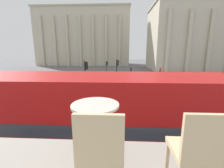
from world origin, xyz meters
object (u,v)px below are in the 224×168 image
Objects in this scene: car_navy at (171,83)px; traffic_light_mid at (117,71)px; traffic_light_near at (86,76)px; pedestrian_black at (131,69)px; cafe_dining_table at (96,119)px; pedestrian_red at (160,70)px; traffic_light_far at (107,67)px; plaza_building_right at (195,38)px; car_black at (87,85)px; pedestrian_yellow at (70,78)px; cafe_chair_0 at (101,151)px; plaza_building_left at (85,38)px; cafe_chair_1 at (198,151)px; double_decker_bus at (87,121)px.

traffic_light_mid is at bearing 137.11° from car_navy.
traffic_light_near is 22.33m from pedestrian_black.
cafe_dining_table is 0.44× the size of pedestrian_red.
traffic_light_near is 1.27× the size of traffic_light_far.
traffic_light_far is at bearing 103.42° from traffic_light_mid.
traffic_light_mid reaches higher than traffic_light_far.
traffic_light_mid is (-21.23, -25.72, -6.13)m from plaza_building_right.
pedestrian_yellow reaches higher than car_black.
cafe_chair_0 is 60.84m from plaza_building_left.
traffic_light_far is (-23.33, -16.93, -6.59)m from plaza_building_right.
cafe_chair_0 is 21.70m from car_navy.
traffic_light_mid reaches higher than car_black.
traffic_light_near reaches higher than traffic_light_mid.
traffic_light_mid is 16.66m from pedestrian_black.
pedestrian_black is (2.88, 34.05, -3.20)m from cafe_chair_0.
plaza_building_right is (21.25, 42.87, 4.63)m from cafe_dining_table.
plaza_building_left is 37.88m from plaza_building_right.
car_navy is at bearing 35.42° from traffic_light_near.
double_decker_bus is at bearing 117.79° from cafe_chair_1.
traffic_light_far is 0.78× the size of car_navy.
plaza_building_left is 31.23m from pedestrian_black.
plaza_building_left is 35.29m from traffic_light_far.
traffic_light_near is 13.06m from car_navy.
plaza_building_right is 28.24m from car_navy.
cafe_chair_1 is at bearing -83.39° from traffic_light_far.
pedestrian_yellow reaches higher than pedestrian_red.
car_black is at bearing -101.45° from traffic_light_far.
cafe_chair_1 reaches higher than pedestrian_yellow.
cafe_chair_0 is 1.00× the size of cafe_chair_1.
car_black is (-1.81, -8.95, -1.47)m from traffic_light_far.
car_navy is at bearing 68.43° from cafe_dining_table.
plaza_building_left reaches higher than double_decker_bus.
pedestrian_yellow is at bearing 117.40° from traffic_light_near.
double_decker_bus is 12.41× the size of cafe_chair_1.
cafe_chair_1 is at bearing -67.14° from double_decker_bus.
cafe_chair_1 is (1.96, -4.24, 1.83)m from double_decker_bus.
double_decker_bus is 7.01× the size of pedestrian_black.
double_decker_bus reaches higher than car_black.
pedestrian_yellow is (-7.53, 3.84, -1.67)m from traffic_light_mid.
plaza_building_left is 43.54m from car_black.
car_navy is (20.94, -38.97, -9.52)m from plaza_building_left.
cafe_chair_0 is 0.03× the size of plaza_building_left.
cafe_dining_table is at bearing 153.69° from cafe_chair_1.
traffic_light_far is at bearing 127.02° from pedestrian_yellow.
cafe_dining_table is 48.07m from plaza_building_right.
traffic_light_mid is 8.61m from pedestrian_yellow.
pedestrian_yellow is (-7.65, 21.60, -3.15)m from cafe_chair_0.
traffic_light_near is 2.59× the size of pedestrian_black.
traffic_light_near reaches higher than pedestrian_yellow.
plaza_building_left is at bearing 107.83° from traffic_light_mid.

